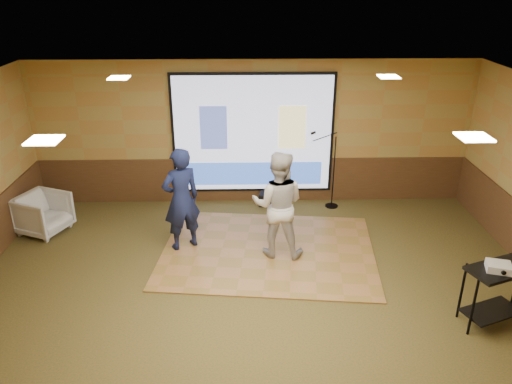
{
  "coord_description": "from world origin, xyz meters",
  "views": [
    {
      "loc": [
        -0.17,
        -6.38,
        4.51
      ],
      "look_at": [
        0.0,
        0.95,
        1.3
      ],
      "focal_mm": 35.0,
      "sensor_mm": 36.0,
      "label": 1
    }
  ],
  "objects_px": {
    "banquet_chair": "(43,214)",
    "duffel_bag": "(270,199)",
    "player_left": "(181,199)",
    "mic_stand": "(330,185)",
    "player_right": "(278,205)",
    "projector_screen": "(253,136)",
    "projector": "(499,267)",
    "av_table": "(497,286)",
    "dance_floor": "(268,251)"
  },
  "relations": [
    {
      "from": "banquet_chair",
      "to": "duffel_bag",
      "type": "bearing_deg",
      "value": -52.85
    },
    {
      "from": "player_left",
      "to": "mic_stand",
      "type": "relative_size",
      "value": 1.12
    },
    {
      "from": "player_right",
      "to": "mic_stand",
      "type": "relative_size",
      "value": 1.13
    },
    {
      "from": "projector_screen",
      "to": "duffel_bag",
      "type": "relative_size",
      "value": 7.86
    },
    {
      "from": "projector",
      "to": "player_left",
      "type": "bearing_deg",
      "value": 169.73
    },
    {
      "from": "projector_screen",
      "to": "duffel_bag",
      "type": "distance_m",
      "value": 1.4
    },
    {
      "from": "projector_screen",
      "to": "banquet_chair",
      "type": "bearing_deg",
      "value": -161.76
    },
    {
      "from": "av_table",
      "to": "mic_stand",
      "type": "xyz_separation_m",
      "value": [
        -1.63,
        3.93,
        -0.16
      ]
    },
    {
      "from": "av_table",
      "to": "duffel_bag",
      "type": "height_order",
      "value": "av_table"
    },
    {
      "from": "player_right",
      "to": "dance_floor",
      "type": "bearing_deg",
      "value": -24.45
    },
    {
      "from": "av_table",
      "to": "mic_stand",
      "type": "bearing_deg",
      "value": 112.53
    },
    {
      "from": "player_left",
      "to": "mic_stand",
      "type": "bearing_deg",
      "value": -179.56
    },
    {
      "from": "player_left",
      "to": "av_table",
      "type": "distance_m",
      "value": 5.04
    },
    {
      "from": "duffel_bag",
      "to": "player_left",
      "type": "bearing_deg",
      "value": -132.51
    },
    {
      "from": "player_right",
      "to": "duffel_bag",
      "type": "height_order",
      "value": "player_right"
    },
    {
      "from": "player_right",
      "to": "projector",
      "type": "relative_size",
      "value": 6.1
    },
    {
      "from": "projector_screen",
      "to": "player_right",
      "type": "relative_size",
      "value": 1.78
    },
    {
      "from": "av_table",
      "to": "projector",
      "type": "xyz_separation_m",
      "value": [
        -0.08,
        -0.06,
        0.34
      ]
    },
    {
      "from": "duffel_bag",
      "to": "mic_stand",
      "type": "bearing_deg",
      "value": -4.59
    },
    {
      "from": "player_right",
      "to": "mic_stand",
      "type": "distance_m",
      "value": 2.34
    },
    {
      "from": "dance_floor",
      "to": "banquet_chair",
      "type": "relative_size",
      "value": 4.44
    },
    {
      "from": "projector_screen",
      "to": "mic_stand",
      "type": "bearing_deg",
      "value": -11.09
    },
    {
      "from": "banquet_chair",
      "to": "duffel_bag",
      "type": "distance_m",
      "value": 4.47
    },
    {
      "from": "av_table",
      "to": "projector",
      "type": "relative_size",
      "value": 3.06
    },
    {
      "from": "player_right",
      "to": "banquet_chair",
      "type": "distance_m",
      "value": 4.49
    },
    {
      "from": "av_table",
      "to": "mic_stand",
      "type": "relative_size",
      "value": 0.56
    },
    {
      "from": "dance_floor",
      "to": "player_right",
      "type": "xyz_separation_m",
      "value": [
        0.15,
        -0.1,
        0.95
      ]
    },
    {
      "from": "dance_floor",
      "to": "mic_stand",
      "type": "distance_m",
      "value": 2.34
    },
    {
      "from": "mic_stand",
      "to": "duffel_bag",
      "type": "distance_m",
      "value": 1.31
    },
    {
      "from": "player_left",
      "to": "mic_stand",
      "type": "height_order",
      "value": "player_left"
    },
    {
      "from": "projector",
      "to": "mic_stand",
      "type": "distance_m",
      "value": 4.31
    },
    {
      "from": "projector",
      "to": "duffel_bag",
      "type": "bearing_deg",
      "value": 141.83
    },
    {
      "from": "projector_screen",
      "to": "projector",
      "type": "distance_m",
      "value": 5.35
    },
    {
      "from": "player_left",
      "to": "av_table",
      "type": "relative_size",
      "value": 1.98
    },
    {
      "from": "dance_floor",
      "to": "duffel_bag",
      "type": "distance_m",
      "value": 1.94
    },
    {
      "from": "av_table",
      "to": "banquet_chair",
      "type": "height_order",
      "value": "av_table"
    },
    {
      "from": "player_left",
      "to": "projector",
      "type": "height_order",
      "value": "player_left"
    },
    {
      "from": "dance_floor",
      "to": "av_table",
      "type": "relative_size",
      "value": 3.96
    },
    {
      "from": "player_left",
      "to": "mic_stand",
      "type": "xyz_separation_m",
      "value": [
        2.87,
        1.67,
        -0.46
      ]
    },
    {
      "from": "av_table",
      "to": "duffel_bag",
      "type": "xyz_separation_m",
      "value": [
        -2.88,
        4.03,
        -0.52
      ]
    },
    {
      "from": "player_right",
      "to": "projector",
      "type": "distance_m",
      "value": 3.45
    },
    {
      "from": "mic_stand",
      "to": "projector",
      "type": "bearing_deg",
      "value": -52.26
    },
    {
      "from": "banquet_chair",
      "to": "dance_floor",
      "type": "bearing_deg",
      "value": -78.4
    },
    {
      "from": "projector_screen",
      "to": "mic_stand",
      "type": "xyz_separation_m",
      "value": [
        1.6,
        -0.31,
        -0.98
      ]
    },
    {
      "from": "projector",
      "to": "banquet_chair",
      "type": "distance_m",
      "value": 7.75
    },
    {
      "from": "av_table",
      "to": "banquet_chair",
      "type": "relative_size",
      "value": 1.12
    },
    {
      "from": "dance_floor",
      "to": "duffel_bag",
      "type": "xyz_separation_m",
      "value": [
        0.12,
        1.94,
        0.12
      ]
    },
    {
      "from": "projector",
      "to": "duffel_bag",
      "type": "xyz_separation_m",
      "value": [
        -2.8,
        4.09,
        -0.86
      ]
    },
    {
      "from": "projector_screen",
      "to": "player_left",
      "type": "distance_m",
      "value": 2.41
    },
    {
      "from": "mic_stand",
      "to": "duffel_bag",
      "type": "xyz_separation_m",
      "value": [
        -1.25,
        0.1,
        -0.36
      ]
    }
  ]
}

